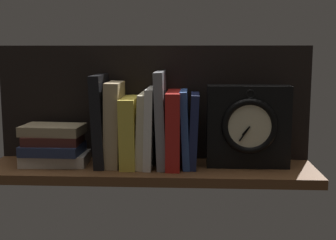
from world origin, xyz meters
TOP-DOWN VIEW (x-y plane):
  - ground_plane at (0.00, 0.00)cm, footprint 89.06×22.08cm
  - back_panel at (0.00, 10.44)cm, footprint 89.06×1.20cm
  - book_black_skeptic at (-13.42, 1.53)cm, footprint 3.81×14.07cm
  - book_tan_shortstories at (-9.79, 1.53)cm, footprint 4.31×12.60cm
  - book_yellow_seinlanguage at (-5.48, 1.53)cm, footprint 4.36×15.44cm
  - book_cream_twain at (-1.99, 1.53)cm, footprint 3.04×14.34cm
  - book_white_catcher at (0.47, 1.53)cm, footprint 2.67×15.29cm
  - book_gray_chess at (3.03, 1.53)cm, footprint 3.42×14.66cm
  - book_red_requiem at (6.39, 1.53)cm, footprint 3.77×16.62cm
  - book_blue_modern at (9.47, 1.53)cm, footprint 2.80×12.98cm
  - book_navy_bierce at (11.77, 1.53)cm, footprint 2.84×12.63cm
  - framed_clock at (26.33, 1.50)cm, footprint 21.99×7.78cm
  - book_stack_side at (-26.60, 1.08)cm, footprint 18.17×12.78cm

SIDE VIEW (x-z plane):
  - ground_plane at x=0.00cm, z-range -2.50..0.00cm
  - book_stack_side at x=-26.60cm, z-range -0.22..10.71cm
  - book_yellow_seinlanguage at x=-5.48cm, z-range -0.02..18.64cm
  - book_cream_twain at x=-1.99cm, z-range -0.04..19.78cm
  - book_navy_bierce at x=11.77cm, z-range -0.03..19.79cm
  - book_red_requiem at x=6.39cm, z-range -0.01..20.33cm
  - book_blue_modern at x=9.47cm, z-range -0.03..20.62cm
  - book_white_catcher at x=0.47cm, z-range -0.02..21.23cm
  - framed_clock at x=26.33cm, z-range 0.09..22.08cm
  - book_tan_shortstories at x=-9.79cm, z-range -0.04..22.76cm
  - book_black_skeptic at x=-13.42cm, z-range -0.05..24.73cm
  - book_gray_chess at x=3.03cm, z-range -0.04..25.64cm
  - back_panel at x=0.00cm, z-range 0.00..32.50cm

